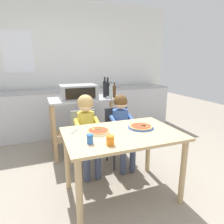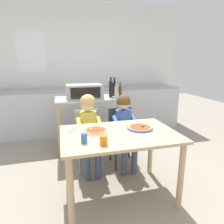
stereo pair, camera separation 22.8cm
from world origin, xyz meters
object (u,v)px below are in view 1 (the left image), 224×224
at_px(dining_chair_right, 119,132).
at_px(pizza_plate_cream, 98,131).
at_px(dining_table, 122,142).
at_px(serving_spoon, 74,131).
at_px(dining_chair_left, 85,136).
at_px(child_in_blue_striped_shirt, 122,122).
at_px(bottle_slim_sauce, 114,92).
at_px(bottle_brown_beer, 111,92).
at_px(pizza_plate_blue_rimmed, 141,127).
at_px(drinking_cup_blue, 90,139).
at_px(child_in_yellow_shirt, 87,124).
at_px(drinking_cup_orange, 110,140).
at_px(kitchen_island_cart, 86,116).
at_px(toaster_oven, 78,92).
at_px(bottle_dark_olive_oil, 105,89).
at_px(bottle_clear_vinegar, 108,89).

xyz_separation_m(dining_chair_right, pizza_plate_cream, (-0.49, -0.62, 0.28)).
xyz_separation_m(dining_table, serving_spoon, (-0.47, 0.20, 0.12)).
height_order(dining_chair_left, pizza_plate_cream, dining_chair_left).
bearing_deg(child_in_blue_striped_shirt, dining_chair_right, 90.00).
bearing_deg(child_in_blue_striped_shirt, bottle_slim_sauce, 79.79).
bearing_deg(bottle_brown_beer, dining_chair_right, -92.17).
bearing_deg(bottle_brown_beer, pizza_plate_blue_rimmed, -90.75).
height_order(bottle_slim_sauce, dining_chair_left, bottle_slim_sauce).
bearing_deg(drinking_cup_blue, dining_chair_left, 79.94).
relative_size(dining_chair_left, child_in_yellow_shirt, 0.78).
height_order(bottle_slim_sauce, drinking_cup_orange, bottle_slim_sauce).
height_order(drinking_cup_blue, serving_spoon, drinking_cup_blue).
bearing_deg(kitchen_island_cart, toaster_oven, -174.50).
bearing_deg(drinking_cup_blue, bottle_slim_sauce, 60.01).
relative_size(kitchen_island_cart, child_in_yellow_shirt, 1.09).
xyz_separation_m(dining_chair_left, child_in_blue_striped_shirt, (0.49, -0.12, 0.18)).
bearing_deg(bottle_dark_olive_oil, drinking_cup_blue, -113.92).
distance_m(bottle_brown_beer, drinking_cup_orange, 1.42).
xyz_separation_m(bottle_clear_vinegar, pizza_plate_cream, (-0.55, -1.25, -0.27)).
bearing_deg(toaster_oven, drinking_cup_orange, -90.88).
bearing_deg(bottle_slim_sauce, dining_chair_left, -144.95).
bearing_deg(bottle_brown_beer, dining_chair_left, -145.31).
relative_size(toaster_oven, bottle_slim_sauce, 2.26).
bearing_deg(pizza_plate_cream, serving_spoon, 156.49).
bearing_deg(toaster_oven, pizza_plate_cream, -91.50).
height_order(child_in_blue_striped_shirt, serving_spoon, child_in_blue_striped_shirt).
relative_size(child_in_yellow_shirt, child_in_blue_striped_shirt, 1.02).
bearing_deg(pizza_plate_blue_rimmed, serving_spoon, 169.60).
xyz_separation_m(kitchen_island_cart, dining_chair_right, (0.35, -0.54, -0.13)).
height_order(dining_chair_right, pizza_plate_blue_rimmed, dining_chair_right).
distance_m(kitchen_island_cart, dining_chair_left, 0.57).
distance_m(dining_table, pizza_plate_cream, 0.28).
relative_size(dining_chair_left, pizza_plate_blue_rimmed, 2.80).
relative_size(bottle_clear_vinegar, child_in_blue_striped_shirt, 0.30).
distance_m(child_in_blue_striped_shirt, drinking_cup_orange, 0.98).
bearing_deg(drinking_cup_blue, bottle_clear_vinegar, 64.82).
bearing_deg(dining_chair_left, drinking_cup_blue, -100.06).
relative_size(bottle_brown_beer, dining_chair_left, 0.32).
height_order(kitchen_island_cart, drinking_cup_blue, kitchen_island_cart).
bearing_deg(bottle_dark_olive_oil, bottle_slim_sauce, -37.38).
distance_m(toaster_oven, drinking_cup_orange, 1.51).
bearing_deg(child_in_yellow_shirt, dining_table, -68.73).
bearing_deg(bottle_brown_beer, child_in_blue_striped_shirt, -91.62).
xyz_separation_m(bottle_clear_vinegar, bottle_brown_beer, (-0.05, -0.28, -0.01)).
bearing_deg(bottle_brown_beer, bottle_slim_sauce, 37.14).
relative_size(dining_table, child_in_blue_striped_shirt, 1.18).
relative_size(bottle_slim_sauce, pizza_plate_blue_rimmed, 0.85).
xyz_separation_m(bottle_slim_sauce, child_in_yellow_shirt, (-0.58, -0.53, -0.32)).
bearing_deg(child_in_yellow_shirt, bottle_dark_olive_oil, 53.77).
xyz_separation_m(dining_chair_left, pizza_plate_cream, (-0.00, -0.62, 0.28)).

